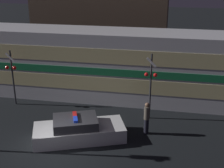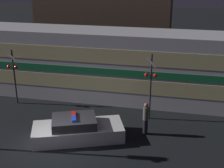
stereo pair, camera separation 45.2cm
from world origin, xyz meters
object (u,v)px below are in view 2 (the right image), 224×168
Objects in this scene: pedestrian at (146,118)px; police_car at (77,130)px; crossing_signal_near at (151,82)px; train at (139,67)px.

police_car is at bearing -159.79° from pedestrian.
train is at bearing 110.83° from crossing_signal_near.
police_car is (-2.29, -5.75, -1.76)m from train.
train is 6.04× the size of crossing_signal_near.
pedestrian is 0.46× the size of crossing_signal_near.
train is 4.84m from pedestrian.
pedestrian is at bearing -90.21° from crossing_signal_near.
train reaches higher than police_car.
train is 6.44m from police_car.
crossing_signal_near is at bearing 89.79° from pedestrian.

